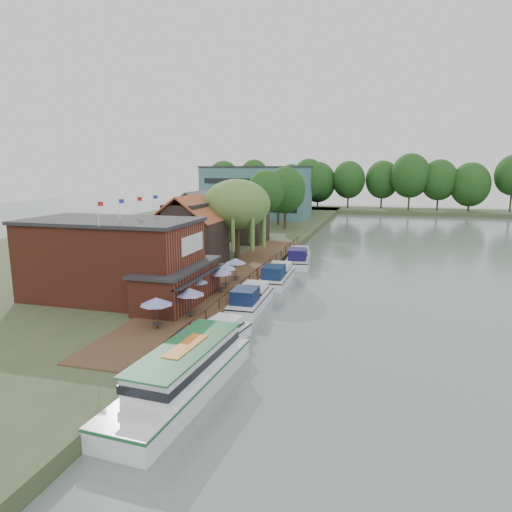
% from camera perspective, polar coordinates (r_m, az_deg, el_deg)
% --- Properties ---
extents(ground, '(260.00, 260.00, 0.00)m').
position_cam_1_polar(ground, '(39.51, 3.74, -7.91)').
color(ground, '#546160').
rests_on(ground, ground).
extents(land_bank, '(50.00, 140.00, 1.00)m').
position_cam_1_polar(land_bank, '(81.80, -11.96, 2.07)').
color(land_bank, '#384728').
rests_on(land_bank, ground).
extents(quay_deck, '(6.00, 50.00, 0.10)m').
position_cam_1_polar(quay_deck, '(50.53, -2.80, -2.47)').
color(quay_deck, '#47301E').
rests_on(quay_deck, land_bank).
extents(quay_rail, '(0.20, 49.00, 1.00)m').
position_cam_1_polar(quay_rail, '(50.13, 0.31, -2.04)').
color(quay_rail, black).
rests_on(quay_rail, land_bank).
extents(pub, '(20.00, 11.00, 7.30)m').
position_cam_1_polar(pub, '(42.42, -15.31, -0.46)').
color(pub, maroon).
rests_on(pub, land_bank).
extents(hotel_block, '(25.40, 12.40, 12.30)m').
position_cam_1_polar(hotel_block, '(110.79, 0.09, 8.01)').
color(hotel_block, '#38666B').
rests_on(hotel_block, land_bank).
extents(cottage_a, '(8.60, 7.60, 8.50)m').
position_cam_1_polar(cottage_a, '(55.93, -8.37, 3.11)').
color(cottage_a, black).
rests_on(cottage_a, land_bank).
extents(cottage_b, '(9.60, 8.60, 8.50)m').
position_cam_1_polar(cottage_b, '(66.22, -7.25, 4.33)').
color(cottage_b, beige).
rests_on(cottage_b, land_bank).
extents(cottage_c, '(7.60, 7.60, 8.50)m').
position_cam_1_polar(cottage_c, '(73.28, -1.62, 5.04)').
color(cottage_c, black).
rests_on(cottage_c, land_bank).
extents(willow, '(8.60, 8.60, 10.43)m').
position_cam_1_polar(willow, '(58.85, -2.40, 4.54)').
color(willow, '#476B2D').
rests_on(willow, land_bank).
extents(umbrella_0, '(2.44, 2.44, 2.38)m').
position_cam_1_polar(umbrella_0, '(34.45, -12.29, -6.99)').
color(umbrella_0, '#1C2A9C').
rests_on(umbrella_0, quay_deck).
extents(umbrella_1, '(2.38, 2.38, 2.38)m').
position_cam_1_polar(umbrella_1, '(36.56, -8.25, -5.80)').
color(umbrella_1, navy).
rests_on(umbrella_1, quay_deck).
extents(umbrella_2, '(2.05, 2.05, 2.38)m').
position_cam_1_polar(umbrella_2, '(40.25, -7.43, -4.22)').
color(umbrella_2, '#1B4E96').
rests_on(umbrella_2, quay_deck).
extents(umbrella_3, '(2.37, 2.37, 2.38)m').
position_cam_1_polar(umbrella_3, '(43.39, -4.54, -3.05)').
color(umbrella_3, navy).
rests_on(umbrella_3, quay_deck).
extents(umbrella_4, '(2.15, 2.15, 2.38)m').
position_cam_1_polar(umbrella_4, '(45.27, -3.83, -2.45)').
color(umbrella_4, navy).
rests_on(umbrella_4, quay_deck).
extents(umbrella_5, '(2.32, 2.32, 2.38)m').
position_cam_1_polar(umbrella_5, '(48.00, -2.58, -1.67)').
color(umbrella_5, navy).
rests_on(umbrella_5, quay_deck).
extents(cruiser_0, '(4.20, 9.26, 2.13)m').
position_cam_1_polar(cruiser_0, '(33.07, -5.33, -9.78)').
color(cruiser_0, white).
rests_on(cruiser_0, ground).
extents(cruiser_1, '(3.28, 9.52, 2.27)m').
position_cam_1_polar(cruiser_1, '(42.35, -0.73, -4.98)').
color(cruiser_1, white).
rests_on(cruiser_1, ground).
extents(cruiser_2, '(3.36, 9.77, 2.34)m').
position_cam_1_polar(cruiser_2, '(51.25, 2.65, -2.14)').
color(cruiser_2, white).
rests_on(cruiser_2, ground).
extents(cruiser_3, '(4.42, 10.49, 2.48)m').
position_cam_1_polar(cruiser_3, '(61.30, 5.33, 0.06)').
color(cruiser_3, silver).
rests_on(cruiser_3, ground).
extents(tour_boat, '(4.47, 13.08, 2.81)m').
position_cam_1_polar(tour_boat, '(26.85, -9.31, -14.18)').
color(tour_boat, silver).
rests_on(tour_boat, ground).
extents(swan, '(0.44, 0.44, 0.44)m').
position_cam_1_polar(swan, '(29.36, -10.65, -14.49)').
color(swan, white).
rests_on(swan, ground).
extents(bank_tree_0, '(6.41, 6.41, 11.50)m').
position_cam_1_polar(bank_tree_0, '(79.36, 1.18, 6.58)').
color(bank_tree_0, '#143811').
rests_on(bank_tree_0, land_bank).
extents(bank_tree_1, '(7.77, 7.77, 12.12)m').
position_cam_1_polar(bank_tree_1, '(88.55, 3.66, 7.21)').
color(bank_tree_1, '#143811').
rests_on(bank_tree_1, land_bank).
extents(bank_tree_2, '(6.32, 6.32, 10.48)m').
position_cam_1_polar(bank_tree_2, '(95.78, 2.80, 7.00)').
color(bank_tree_2, '#143811').
rests_on(bank_tree_2, land_bank).
extents(bank_tree_3, '(8.21, 8.21, 14.13)m').
position_cam_1_polar(bank_tree_3, '(115.78, 6.57, 8.52)').
color(bank_tree_3, '#143811').
rests_on(bank_tree_3, land_bank).
extents(bank_tree_4, '(6.90, 6.90, 12.34)m').
position_cam_1_polar(bank_tree_4, '(123.49, 5.88, 8.26)').
color(bank_tree_4, '#143811').
rests_on(bank_tree_4, land_bank).
extents(bank_tree_5, '(8.65, 8.65, 12.55)m').
position_cam_1_polar(bank_tree_5, '(133.94, 5.06, 8.52)').
color(bank_tree_5, '#143811').
rests_on(bank_tree_5, land_bank).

